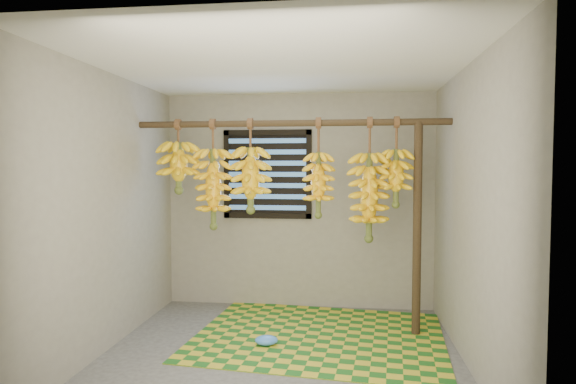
# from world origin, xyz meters

# --- Properties ---
(floor) EXTENTS (3.00, 3.00, 0.01)m
(floor) POSITION_xyz_m (0.00, 0.00, -0.01)
(floor) COLOR #474747
(floor) RESTS_ON ground
(ceiling) EXTENTS (3.00, 3.00, 0.01)m
(ceiling) POSITION_xyz_m (0.00, 0.00, 2.40)
(ceiling) COLOR silver
(ceiling) RESTS_ON wall_back
(wall_back) EXTENTS (3.00, 0.01, 2.40)m
(wall_back) POSITION_xyz_m (0.00, 1.50, 1.20)
(wall_back) COLOR gray
(wall_back) RESTS_ON floor
(wall_left) EXTENTS (0.01, 3.00, 2.40)m
(wall_left) POSITION_xyz_m (-1.50, 0.00, 1.20)
(wall_left) COLOR gray
(wall_left) RESTS_ON floor
(wall_right) EXTENTS (0.01, 3.00, 2.40)m
(wall_right) POSITION_xyz_m (1.50, 0.00, 1.20)
(wall_right) COLOR gray
(wall_right) RESTS_ON floor
(window) EXTENTS (1.00, 0.04, 1.00)m
(window) POSITION_xyz_m (-0.35, 1.48, 1.50)
(window) COLOR black
(window) RESTS_ON wall_back
(hanging_pole) EXTENTS (3.00, 0.06, 0.06)m
(hanging_pole) POSITION_xyz_m (0.00, 0.70, 2.00)
(hanging_pole) COLOR #41321E
(hanging_pole) RESTS_ON wall_left
(support_post) EXTENTS (0.08, 0.08, 2.00)m
(support_post) POSITION_xyz_m (1.20, 0.70, 1.00)
(support_post) COLOR #41321E
(support_post) RESTS_ON floor
(woven_mat) EXTENTS (2.42, 2.02, 0.01)m
(woven_mat) POSITION_xyz_m (0.29, 0.53, 0.01)
(woven_mat) COLOR #1D5C1B
(woven_mat) RESTS_ON floor
(plastic_bag) EXTENTS (0.23, 0.18, 0.08)m
(plastic_bag) POSITION_xyz_m (-0.15, 0.23, 0.05)
(plastic_bag) COLOR #3F82EE
(plastic_bag) RESTS_ON woven_mat
(banana_bunch_a) EXTENTS (0.38, 0.38, 0.72)m
(banana_bunch_a) POSITION_xyz_m (-1.11, 0.70, 1.58)
(banana_bunch_a) COLOR brown
(banana_bunch_a) RESTS_ON hanging_pole
(banana_bunch_b) EXTENTS (0.35, 0.35, 1.07)m
(banana_bunch_b) POSITION_xyz_m (-0.76, 0.70, 1.37)
(banana_bunch_b) COLOR brown
(banana_bunch_b) RESTS_ON hanging_pole
(banana_bunch_c) EXTENTS (0.35, 0.35, 0.90)m
(banana_bunch_c) POSITION_xyz_m (-0.38, 0.70, 1.46)
(banana_bunch_c) COLOR brown
(banana_bunch_c) RESTS_ON hanging_pole
(banana_bunch_d) EXTENTS (0.29, 0.29, 0.95)m
(banana_bunch_d) POSITION_xyz_m (0.27, 0.70, 1.41)
(banana_bunch_d) COLOR brown
(banana_bunch_d) RESTS_ON hanging_pole
(banana_bunch_e) EXTENTS (0.37, 0.37, 1.17)m
(banana_bunch_e) POSITION_xyz_m (0.75, 0.70, 1.30)
(banana_bunch_e) COLOR brown
(banana_bunch_e) RESTS_ON hanging_pole
(banana_bunch_f) EXTENTS (0.30, 0.30, 0.84)m
(banana_bunch_f) POSITION_xyz_m (1.00, 0.70, 1.48)
(banana_bunch_f) COLOR brown
(banana_bunch_f) RESTS_ON hanging_pole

